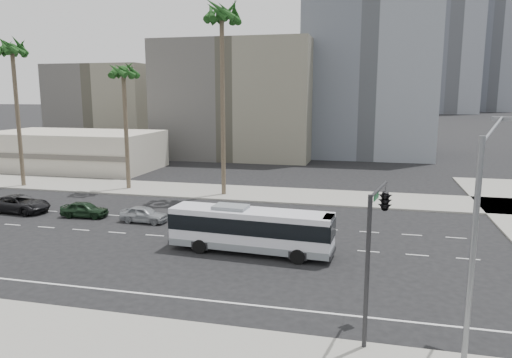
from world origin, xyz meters
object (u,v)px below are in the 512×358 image
(streetlight_corner, at_px, (477,231))
(palm_mid, at_px, (123,73))
(car_c, at_px, (19,204))
(palm_near, at_px, (222,19))
(car_a, at_px, (144,214))
(car_b, at_px, (84,209))
(city_bus, at_px, (251,229))
(palm_far, at_px, (12,52))
(traffic_signal, at_px, (383,205))

(streetlight_corner, height_order, palm_mid, palm_mid)
(car_c, distance_m, streetlight_corner, 36.92)
(palm_near, bearing_deg, car_a, -105.57)
(car_b, bearing_deg, car_a, -96.96)
(streetlight_corner, xyz_separation_m, palm_near, (-18.06, 26.57, 11.78))
(city_bus, relative_size, car_a, 2.77)
(car_a, relative_size, streetlight_corner, 0.42)
(car_a, relative_size, palm_near, 0.21)
(streetlight_corner, distance_m, palm_mid, 40.11)
(palm_near, xyz_separation_m, palm_far, (-22.67, -0.83, -2.57))
(car_b, bearing_deg, traffic_signal, -122.60)
(traffic_signal, bearing_deg, car_c, 167.35)
(car_b, bearing_deg, streetlight_corner, -124.29)
(palm_near, relative_size, palm_far, 1.18)
(city_bus, height_order, car_b, city_bus)
(car_c, bearing_deg, palm_far, 41.09)
(streetlight_corner, bearing_deg, palm_near, 145.36)
(car_c, height_order, traffic_signal, traffic_signal)
(car_b, height_order, palm_far, palm_far)
(traffic_signal, height_order, palm_far, palm_far)
(car_b, distance_m, streetlight_corner, 31.28)
(city_bus, bearing_deg, car_c, 169.67)
(city_bus, bearing_deg, streetlight_corner, -38.88)
(city_bus, xyz_separation_m, palm_far, (-29.58, 15.43, 12.77))
(palm_far, bearing_deg, traffic_signal, -31.44)
(car_b, xyz_separation_m, palm_near, (8.61, 10.86, 16.27))
(car_a, distance_m, streetlight_corner, 26.57)
(car_b, bearing_deg, palm_near, -42.20)
(city_bus, bearing_deg, palm_near, 116.91)
(car_b, xyz_separation_m, car_c, (-6.38, 0.14, 0.09))
(car_b, relative_size, palm_near, 0.21)
(streetlight_corner, height_order, traffic_signal, streetlight_corner)
(car_c, bearing_deg, palm_mid, -17.56)
(car_b, xyz_separation_m, traffic_signal, (23.41, -12.88, 4.63))
(car_a, distance_m, palm_near, 19.98)
(car_c, relative_size, palm_far, 0.34)
(car_b, height_order, palm_near, palm_near)
(car_a, distance_m, palm_far, 26.02)
(palm_far, bearing_deg, car_b, -35.50)
(traffic_signal, distance_m, palm_mid, 35.85)
(car_a, height_order, car_b, car_b)
(car_c, xyz_separation_m, palm_far, (-7.68, 9.89, 13.62))
(traffic_signal, distance_m, palm_near, 30.30)
(car_b, xyz_separation_m, streetlight_corner, (26.67, -15.71, 4.50))
(car_a, distance_m, palm_mid, 18.00)
(car_a, relative_size, palm_far, 0.24)
(car_b, bearing_deg, palm_mid, 6.80)
(palm_mid, relative_size, palm_far, 0.85)
(car_b, height_order, palm_mid, palm_mid)
(traffic_signal, height_order, palm_near, palm_near)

